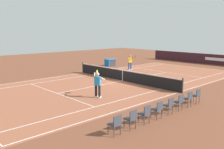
% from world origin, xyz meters
% --- Properties ---
extents(ground_plane, '(60.00, 60.00, 0.00)m').
position_xyz_m(ground_plane, '(0.00, 0.00, 0.00)').
color(ground_plane, brown).
extents(court_slab, '(24.20, 11.40, 0.00)m').
position_xyz_m(court_slab, '(0.00, 0.00, 0.00)').
color(court_slab, '#935138').
rests_on(court_slab, ground_plane).
extents(court_line_markings, '(23.85, 11.05, 0.01)m').
position_xyz_m(court_line_markings, '(0.00, 0.00, 0.00)').
color(court_line_markings, white).
rests_on(court_line_markings, ground_plane).
extents(tennis_net, '(0.10, 11.70, 1.08)m').
position_xyz_m(tennis_net, '(0.00, 0.00, 0.49)').
color(tennis_net, '#2D2D33').
rests_on(tennis_net, ground_plane).
extents(stadium_barrier, '(0.26, 17.00, 1.32)m').
position_xyz_m(stadium_barrier, '(-15.90, 0.00, 0.66)').
color(stadium_barrier, '#381923').
rests_on(stadium_barrier, ground_plane).
extents(tennis_player_near, '(0.86, 1.00, 1.70)m').
position_xyz_m(tennis_player_near, '(5.00, 2.69, 0.93)').
color(tennis_player_near, black).
rests_on(tennis_player_near, ground_plane).
extents(tennis_player_far, '(0.75, 1.19, 1.70)m').
position_xyz_m(tennis_player_far, '(-4.82, -3.62, 0.93)').
color(tennis_player_far, navy).
rests_on(tennis_player_far, ground_plane).
extents(tennis_ball, '(0.07, 0.07, 0.07)m').
position_xyz_m(tennis_ball, '(-1.58, 0.92, 0.03)').
color(tennis_ball, '#CCE01E').
rests_on(tennis_ball, ground_plane).
extents(spectator_chair_0, '(0.44, 0.44, 0.88)m').
position_xyz_m(spectator_chair_0, '(1.54, 7.65, 0.52)').
color(spectator_chair_0, '#38383D').
rests_on(spectator_chair_0, ground_plane).
extents(spectator_chair_1, '(0.44, 0.44, 0.88)m').
position_xyz_m(spectator_chair_1, '(2.49, 7.65, 0.52)').
color(spectator_chair_1, '#38383D').
rests_on(spectator_chair_1, ground_plane).
extents(spectator_chair_2, '(0.44, 0.44, 0.88)m').
position_xyz_m(spectator_chair_2, '(3.43, 7.65, 0.52)').
color(spectator_chair_2, '#38383D').
rests_on(spectator_chair_2, ground_plane).
extents(spectator_chair_3, '(0.44, 0.44, 0.88)m').
position_xyz_m(spectator_chair_3, '(4.37, 7.65, 0.52)').
color(spectator_chair_3, '#38383D').
rests_on(spectator_chair_3, ground_plane).
extents(spectator_chair_4, '(0.44, 0.44, 0.88)m').
position_xyz_m(spectator_chair_4, '(5.31, 7.65, 0.52)').
color(spectator_chair_4, '#38383D').
rests_on(spectator_chair_4, ground_plane).
extents(spectator_chair_5, '(0.44, 0.44, 0.88)m').
position_xyz_m(spectator_chair_5, '(6.25, 7.65, 0.52)').
color(spectator_chair_5, '#38383D').
rests_on(spectator_chair_5, ground_plane).
extents(spectator_chair_6, '(0.44, 0.44, 0.88)m').
position_xyz_m(spectator_chair_6, '(7.20, 7.65, 0.52)').
color(spectator_chair_6, '#38383D').
rests_on(spectator_chair_6, ground_plane).
extents(spectator_chair_7, '(0.44, 0.44, 0.88)m').
position_xyz_m(spectator_chair_7, '(8.14, 7.65, 0.52)').
color(spectator_chair_7, '#38383D').
rests_on(spectator_chair_7, ground_plane).
extents(equipment_cart_tarped, '(1.25, 0.84, 0.85)m').
position_xyz_m(equipment_cart_tarped, '(-5.31, -7.41, 0.44)').
color(equipment_cart_tarped, '#2D2D33').
rests_on(equipment_cart_tarped, ground_plane).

